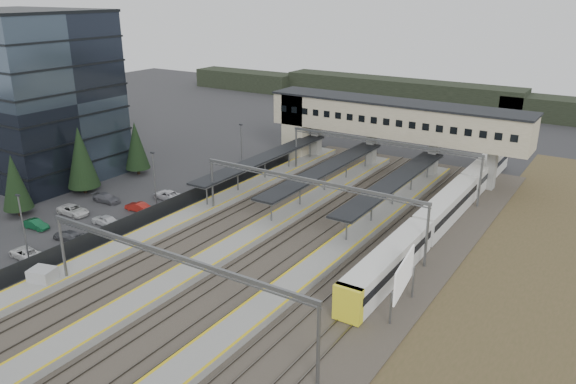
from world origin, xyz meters
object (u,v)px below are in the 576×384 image
Objects in this scene: office_building at (25,95)px; relay_cabin_far at (43,279)px; billboard at (404,276)px; footbridge at (377,120)px; train at (446,208)px.

office_building reaches higher than relay_cabin_far.
relay_cabin_far is at bearing -154.42° from billboard.
relay_cabin_far is at bearing -101.86° from footbridge.
train is (27.16, 36.66, 0.81)m from relay_cabin_far.
train is at bearing -42.77° from footbridge.
billboard is at bearing 25.58° from relay_cabin_far.
relay_cabin_far is at bearing -33.50° from office_building.
train is (60.00, 14.92, -10.34)m from office_building.
footbridge is 6.56× the size of billboard.
office_building is 3.95× the size of billboard.
train is (16.30, -15.08, -6.08)m from footbridge.
train reaches higher than relay_cabin_far.
billboard is at bearing -62.31° from footbridge.
office_building is at bearing -166.03° from train.
footbridge is at bearing 78.14° from relay_cabin_far.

